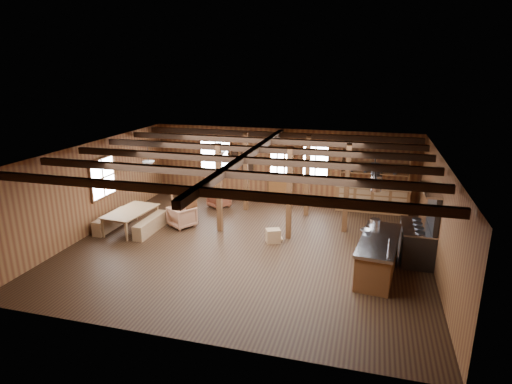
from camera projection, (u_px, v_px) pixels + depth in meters
The scene contains 22 objects.
room at pixel (247, 201), 11.94m from camera, with size 10.04×9.04×2.84m.
ceiling_joists at pixel (249, 155), 11.74m from camera, with size 9.80×8.82×0.18m.
timber_posts at pixel (281, 183), 13.73m from camera, with size 3.95×2.35×2.80m.
back_door at pixel (281, 179), 16.21m from camera, with size 1.02×0.08×2.15m.
window_back_left at pixel (216, 157), 16.67m from camera, with size 1.32×0.06×1.32m.
window_back_right at pixel (316, 163), 15.68m from camera, with size 1.02×0.06×1.32m.
window_left at pixel (102, 178), 13.60m from camera, with size 0.14×1.24×1.32m.
notice_boards at pixel (243, 158), 16.37m from camera, with size 1.08×0.03×0.90m.
back_counter at pixel (372, 195), 15.20m from camera, with size 2.55×0.60×2.45m.
pendant_lamps at pixel (186, 159), 13.19m from camera, with size 1.86×2.36×0.66m.
pot_rack at pixel (376, 175), 11.15m from camera, with size 0.32×3.00×0.45m.
kitchen_island at pixel (378, 255), 10.68m from camera, with size 1.17×2.59×1.20m.
step_stool at pixel (273, 236), 12.62m from camera, with size 0.46×0.33×0.41m, color #8A5F3F.
commercial_range at pixel (419, 237), 11.40m from camera, with size 0.83×1.62×2.00m.
dining_table at pixel (132, 220), 13.53m from camera, with size 1.84×1.03×0.65m, color olive.
bench_wall at pixel (112, 221), 13.75m from camera, with size 0.32×1.68×0.46m, color #8A5F3F.
bench_aisle at pixel (150, 225), 13.40m from camera, with size 0.31×1.66×0.46m, color #8A5F3F.
armchair_a at pixel (184, 206), 14.64m from camera, with size 0.84×0.86×0.79m, color brown.
armchair_b at pixel (219, 199), 15.76m from camera, with size 0.67×0.69×0.63m, color brown.
armchair_c at pixel (182, 217), 13.82m from camera, with size 0.73×0.75×0.68m, color #9B6546.
counter_pot at pixel (375, 222), 11.43m from camera, with size 0.27×0.27×0.16m, color silver.
bowl at pixel (366, 230), 10.96m from camera, with size 0.27×0.27×0.07m, color silver.
Camera 1 is at (3.24, -10.91, 5.06)m, focal length 30.00 mm.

